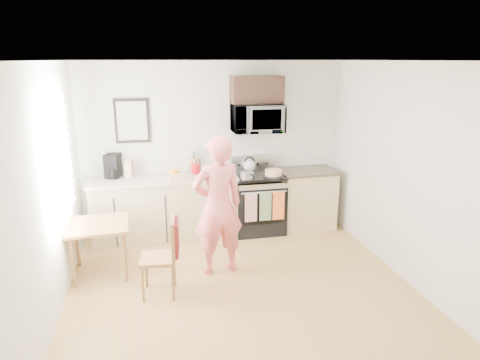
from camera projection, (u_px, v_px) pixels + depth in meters
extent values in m
plane|color=#AD8843|center=(247.00, 301.00, 4.80)|extent=(4.60, 4.60, 0.00)
cube|color=silver|center=(214.00, 147.00, 6.61)|extent=(4.00, 0.04, 2.60)
cube|color=silver|center=(345.00, 315.00, 2.28)|extent=(4.00, 0.04, 2.60)
cube|color=silver|center=(42.00, 203.00, 4.04)|extent=(0.04, 4.60, 2.60)
cube|color=silver|center=(419.00, 179.00, 4.85)|extent=(0.04, 4.60, 2.60)
cube|color=white|center=(248.00, 61.00, 4.09)|extent=(4.00, 4.60, 0.04)
cube|color=white|center=(57.00, 159.00, 4.73)|extent=(0.02, 1.40, 1.50)
cube|color=white|center=(58.00, 159.00, 4.73)|extent=(0.01, 1.30, 1.40)
cube|color=tan|center=(165.00, 209.00, 6.39)|extent=(2.10, 0.60, 0.90)
cube|color=beige|center=(164.00, 179.00, 6.27)|extent=(2.14, 0.64, 0.04)
cube|color=tan|center=(306.00, 199.00, 6.84)|extent=(0.84, 0.60, 0.90)
cube|color=black|center=(307.00, 171.00, 6.72)|extent=(0.88, 0.64, 0.04)
cube|color=black|center=(258.00, 207.00, 6.68)|extent=(0.76, 0.65, 0.77)
cube|color=black|center=(263.00, 210.00, 6.36)|extent=(0.61, 0.02, 0.45)
cube|color=#AEAEB3|center=(264.00, 189.00, 6.28)|extent=(0.74, 0.02, 0.14)
cylinder|color=#AEAEB3|center=(264.00, 192.00, 6.24)|extent=(0.68, 0.02, 0.02)
cube|color=black|center=(258.00, 175.00, 6.54)|extent=(0.76, 0.65, 0.04)
cube|color=#AEAEB3|center=(254.00, 162.00, 6.76)|extent=(0.76, 0.08, 0.24)
cube|color=beige|center=(251.00, 208.00, 6.26)|extent=(0.18, 0.02, 0.44)
cube|color=#556745|center=(265.00, 207.00, 6.30)|extent=(0.18, 0.02, 0.44)
cube|color=#BE581C|center=(278.00, 206.00, 6.34)|extent=(0.18, 0.02, 0.44)
imported|color=#AEAEB3|center=(257.00, 118.00, 6.40)|extent=(0.76, 0.51, 0.42)
cube|color=black|center=(257.00, 90.00, 6.33)|extent=(0.76, 0.35, 0.40)
cube|color=black|center=(132.00, 121.00, 6.22)|extent=(0.50, 0.03, 0.65)
cube|color=#B8BFB4|center=(132.00, 121.00, 6.20)|extent=(0.42, 0.01, 0.56)
cube|color=#B60F1A|center=(217.00, 147.00, 6.60)|extent=(0.20, 0.02, 0.20)
imported|color=#E03D4D|center=(218.00, 206.00, 5.25)|extent=(0.70, 0.52, 1.76)
cube|color=brown|center=(98.00, 225.00, 5.24)|extent=(0.72, 0.72, 0.04)
cylinder|color=brown|center=(73.00, 263.00, 4.99)|extent=(0.04, 0.04, 0.64)
cylinder|color=brown|center=(125.00, 257.00, 5.14)|extent=(0.04, 0.04, 0.64)
cylinder|color=brown|center=(77.00, 243.00, 5.53)|extent=(0.04, 0.04, 0.64)
cylinder|color=brown|center=(124.00, 238.00, 5.69)|extent=(0.04, 0.04, 0.64)
cube|color=brown|center=(158.00, 258.00, 4.83)|extent=(0.42, 0.42, 0.04)
cube|color=brown|center=(174.00, 238.00, 4.78)|extent=(0.08, 0.39, 0.46)
cube|color=maroon|center=(176.00, 237.00, 4.78)|extent=(0.09, 0.35, 0.39)
cylinder|color=brown|center=(143.00, 285.00, 4.72)|extent=(0.03, 0.03, 0.43)
cylinder|color=brown|center=(173.00, 283.00, 4.75)|extent=(0.03, 0.03, 0.43)
cylinder|color=brown|center=(146.00, 271.00, 5.03)|extent=(0.03, 0.03, 0.43)
cylinder|color=brown|center=(174.00, 269.00, 5.06)|extent=(0.03, 0.03, 0.43)
cube|color=brown|center=(195.00, 165.00, 6.54)|extent=(0.16, 0.17, 0.22)
cylinder|color=#B60F1A|center=(196.00, 169.00, 6.47)|extent=(0.12, 0.12, 0.15)
imported|color=silver|center=(173.00, 175.00, 6.29)|extent=(0.29, 0.29, 0.06)
cube|color=tan|center=(129.00, 169.00, 6.21)|extent=(0.13, 0.13, 0.27)
cube|color=black|center=(113.00, 166.00, 6.25)|extent=(0.25, 0.28, 0.35)
cylinder|color=black|center=(113.00, 173.00, 6.17)|extent=(0.13, 0.13, 0.13)
cube|color=tan|center=(177.00, 178.00, 6.08)|extent=(0.28, 0.17, 0.10)
cylinder|color=black|center=(273.00, 176.00, 6.39)|extent=(0.31, 0.31, 0.02)
cylinder|color=tan|center=(273.00, 172.00, 6.38)|extent=(0.25, 0.25, 0.08)
sphere|color=silver|center=(250.00, 166.00, 6.65)|extent=(0.19, 0.19, 0.19)
cone|color=silver|center=(250.00, 159.00, 6.62)|extent=(0.06, 0.06, 0.06)
torus|color=black|center=(250.00, 162.00, 6.63)|extent=(0.17, 0.02, 0.17)
cylinder|color=#AEAEB3|center=(247.00, 175.00, 6.26)|extent=(0.19, 0.19, 0.10)
cylinder|color=black|center=(252.00, 175.00, 6.13)|extent=(0.07, 0.17, 0.02)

